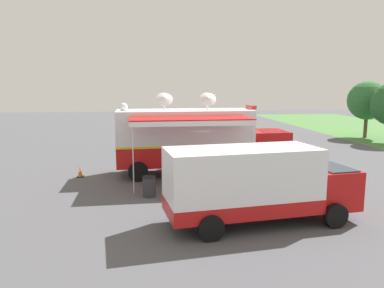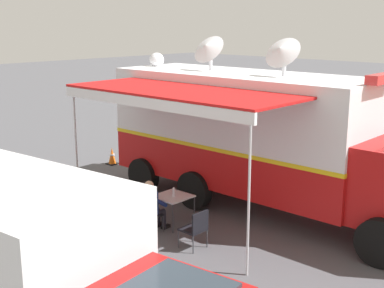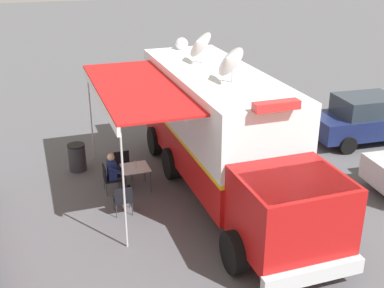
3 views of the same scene
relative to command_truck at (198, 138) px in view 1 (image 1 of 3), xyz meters
The scene contains 15 objects.
ground_plane 2.09m from the command_truck, 90.99° to the right, with size 100.00×100.00×0.00m, color #515156.
lot_stripe 3.30m from the command_truck, 160.68° to the left, with size 0.12×4.80×0.01m, color silver.
command_truck is the anchor object (origin of this frame).
folding_table 2.89m from the command_truck, 18.80° to the right, with size 0.82×0.82×0.73m.
water_bottle 2.82m from the command_truck, 17.52° to the right, with size 0.07×0.07×0.22m.
folding_chair_at_table 3.66m from the command_truck, 15.14° to the right, with size 0.49×0.49×0.87m.
folding_chair_beside_table 3.49m from the command_truck, 31.97° to the right, with size 0.49×0.49×0.87m.
folding_chair_spare_by_truck 3.43m from the command_truck, ahead, with size 0.48×0.48×0.87m.
seated_responder 3.44m from the command_truck, 16.12° to the right, with size 0.67×0.56×1.25m.
trash_bin 5.07m from the command_truck, 33.90° to the right, with size 0.57×0.57×0.91m.
traffic_cone 6.53m from the command_truck, 89.34° to the right, with size 0.36×0.36×0.58m.
support_truck 7.71m from the command_truck, ahead, with size 3.02×7.01×2.70m.
car_behind_truck 6.60m from the command_truck, 162.73° to the left, with size 4.28×2.18×1.76m.
car_far_corner 6.90m from the command_truck, 162.40° to the right, with size 4.27×2.15×1.76m.
tree_far_left 21.19m from the command_truck, 124.89° to the left, with size 3.53×3.53×5.20m.
Camera 1 is at (19.66, -1.98, 4.79)m, focal length 34.48 mm.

